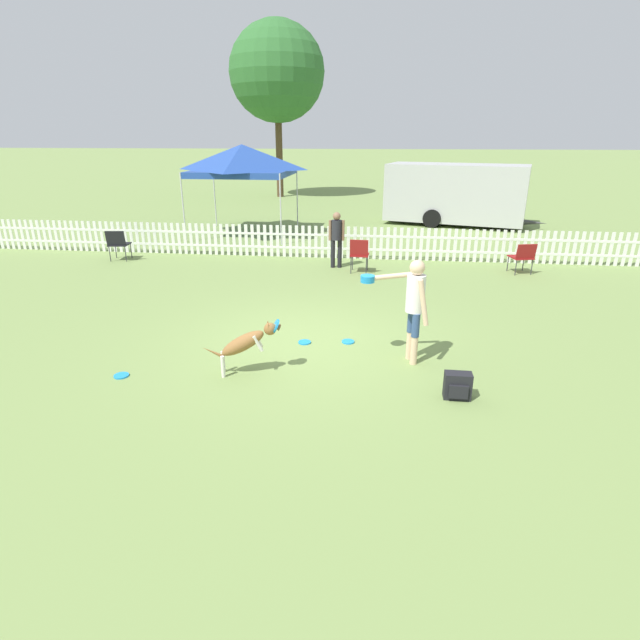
{
  "coord_description": "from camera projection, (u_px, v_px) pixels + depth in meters",
  "views": [
    {
      "loc": [
        1.18,
        -7.82,
        3.34
      ],
      "look_at": [
        0.35,
        -1.0,
        0.77
      ],
      "focal_mm": 28.0,
      "sensor_mm": 36.0,
      "label": 1
    }
  ],
  "objects": [
    {
      "name": "canopy_tent_main",
      "position": [
        242.0,
        160.0,
        16.88
      ],
      "size": [
        3.24,
        3.24,
        3.03
      ],
      "color": "silver",
      "rests_on": "ground_plane"
    },
    {
      "name": "ground_plane",
      "position": [
        307.0,
        341.0,
        8.58
      ],
      "size": [
        240.0,
        240.0,
        0.0
      ],
      "primitive_type": "plane",
      "color": "olive"
    },
    {
      "name": "backpack_on_grass",
      "position": [
        458.0,
        386.0,
        6.67
      ],
      "size": [
        0.36,
        0.23,
        0.37
      ],
      "color": "black",
      "rests_on": "ground_plane"
    },
    {
      "name": "folding_chair_green_right",
      "position": [
        118.0,
        242.0,
        13.89
      ],
      "size": [
        0.58,
        0.6,
        0.86
      ],
      "rotation": [
        0.0,
        0.0,
        3.27
      ],
      "color": "#333338",
      "rests_on": "ground_plane"
    },
    {
      "name": "tree_left_grove",
      "position": [
        277.0,
        72.0,
        26.25
      ],
      "size": [
        5.04,
        5.04,
        8.94
      ],
      "color": "#4C3823",
      "rests_on": "ground_plane"
    },
    {
      "name": "frisbee_midfield",
      "position": [
        305.0,
        342.0,
        8.5
      ],
      "size": [
        0.21,
        0.21,
        0.02
      ],
      "color": "#1E8CD8",
      "rests_on": "ground_plane"
    },
    {
      "name": "leaping_dog",
      "position": [
        247.0,
        342.0,
        7.27
      ],
      "size": [
        1.14,
        0.47,
        0.82
      ],
      "rotation": [
        0.0,
        0.0,
        -1.29
      ],
      "color": "olive",
      "rests_on": "ground_plane"
    },
    {
      "name": "equipment_trailer",
      "position": [
        455.0,
        193.0,
        19.27
      ],
      "size": [
        6.07,
        3.38,
        2.28
      ],
      "rotation": [
        0.0,
        0.0,
        -0.27
      ],
      "color": "#B7B7B7",
      "rests_on": "ground_plane"
    },
    {
      "name": "folding_chair_center",
      "position": [
        523.0,
        256.0,
        12.56
      ],
      "size": [
        0.61,
        0.62,
        0.79
      ],
      "rotation": [
        0.0,
        0.0,
        3.39
      ],
      "color": "#333338",
      "rests_on": "ground_plane"
    },
    {
      "name": "frisbee_near_dog",
      "position": [
        121.0,
        376.0,
        7.33
      ],
      "size": [
        0.21,
        0.21,
        0.02
      ],
      "color": "#1E8CD8",
      "rests_on": "ground_plane"
    },
    {
      "name": "frisbee_near_handler",
      "position": [
        348.0,
        342.0,
        8.53
      ],
      "size": [
        0.21,
        0.21,
        0.02
      ],
      "color": "#1E8CD8",
      "rests_on": "ground_plane"
    },
    {
      "name": "folding_chair_blue_left",
      "position": [
        359.0,
        253.0,
        12.63
      ],
      "size": [
        0.48,
        0.5,
        0.88
      ],
      "rotation": [
        0.0,
        0.0,
        3.1
      ],
      "color": "#333338",
      "rests_on": "ground_plane"
    },
    {
      "name": "handler_person",
      "position": [
        412.0,
        299.0,
        7.48
      ],
      "size": [
        1.04,
        0.45,
        1.62
      ],
      "rotation": [
        0.0,
        0.0,
        -4.43
      ],
      "color": "beige",
      "rests_on": "ground_plane"
    },
    {
      "name": "spectator_standing",
      "position": [
        337.0,
        235.0,
        13.03
      ],
      "size": [
        0.41,
        0.27,
        1.46
      ],
      "rotation": [
        0.0,
        0.0,
        3.25
      ],
      "color": "black",
      "rests_on": "ground_plane"
    },
    {
      "name": "picket_fence",
      "position": [
        339.0,
        242.0,
        14.18
      ],
      "size": [
        24.11,
        0.04,
        0.91
      ],
      "color": "white",
      "rests_on": "ground_plane"
    }
  ]
}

